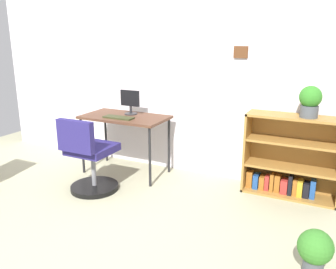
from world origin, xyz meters
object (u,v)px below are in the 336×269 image
desk (125,121)px  keyboard (119,117)px  bookshelf_low (291,160)px  potted_plant_floor (315,250)px  monitor (130,102)px  potted_plant_on_shelf (310,101)px  office_chair (89,160)px

desk → keyboard: size_ratio=2.79×
bookshelf_low → potted_plant_floor: bearing=-74.8°
desk → monitor: 0.24m
potted_plant_on_shelf → bookshelf_low: bearing=156.2°
office_chair → bookshelf_low: size_ratio=0.87×
potted_plant_floor → keyboard: bearing=157.2°
office_chair → bookshelf_low: (1.92, 0.89, 0.02)m
desk → office_chair: size_ratio=1.22×
bookshelf_low → potted_plant_on_shelf: 0.67m
desk → potted_plant_on_shelf: potted_plant_on_shelf is taller
office_chair → bookshelf_low: bookshelf_low is taller
keyboard → desk: bearing=91.5°
desk → potted_plant_on_shelf: bearing=5.3°
keyboard → bookshelf_low: (1.88, 0.38, -0.34)m
potted_plant_floor → monitor: bearing=152.0°
bookshelf_low → potted_plant_on_shelf: (0.13, -0.06, 0.65)m
office_chair → potted_plant_floor: size_ratio=2.35×
keyboard → bookshelf_low: size_ratio=0.38×
bookshelf_low → potted_plant_floor: size_ratio=2.70×
potted_plant_on_shelf → potted_plant_floor: 1.52m
bookshelf_low → monitor: bearing=-175.8°
monitor → potted_plant_on_shelf: size_ratio=0.95×
monitor → potted_plant_on_shelf: potted_plant_on_shelf is taller
desk → monitor: (0.01, 0.11, 0.21)m
office_chair → keyboard: bearing=85.1°
monitor → potted_plant_on_shelf: 2.01m
potted_plant_floor → desk: bearing=154.3°
desk → monitor: monitor is taller
monitor → potted_plant_on_shelf: (2.00, 0.08, 0.16)m
keyboard → monitor: bearing=87.7°
monitor → keyboard: monitor is taller
monitor → office_chair: bearing=-94.1°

